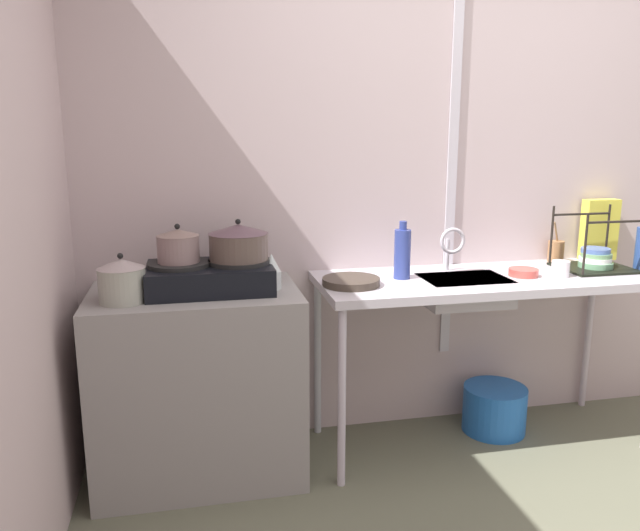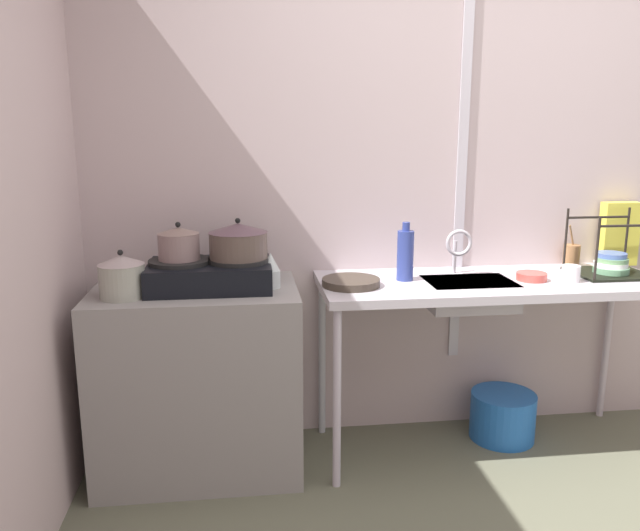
{
  "view_description": "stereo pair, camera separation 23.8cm",
  "coord_description": "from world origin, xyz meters",
  "px_view_note": "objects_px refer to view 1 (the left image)",
  "views": [
    {
      "loc": [
        -1.42,
        -1.5,
        1.55
      ],
      "look_at": [
        -0.84,
        1.19,
        0.95
      ],
      "focal_mm": 34.92,
      "sensor_mm": 36.0,
      "label": 1
    },
    {
      "loc": [
        -1.18,
        -1.54,
        1.55
      ],
      "look_at": [
        -0.84,
        1.19,
        0.95
      ],
      "focal_mm": 34.92,
      "sensor_mm": 36.0,
      "label": 2
    }
  ],
  "objects_px": {
    "small_bowl_on_drainboard": "(523,272)",
    "cereal_box": "(599,230)",
    "stove": "(210,276)",
    "faucet": "(452,243)",
    "frying_pan": "(351,282)",
    "bottle_by_sink": "(402,253)",
    "sink_basin": "(464,291)",
    "bucket_on_floor": "(494,409)",
    "pot_on_right_burner": "(239,242)",
    "pot_on_left_burner": "(178,246)",
    "utensil_jar": "(556,251)",
    "dish_rack": "(595,259)",
    "cup_by_rack": "(560,269)",
    "percolator": "(272,272)",
    "pot_beside_stove": "(122,280)"
  },
  "relations": [
    {
      "from": "small_bowl_on_drainboard",
      "to": "cereal_box",
      "type": "distance_m",
      "value": 0.67
    },
    {
      "from": "stove",
      "to": "faucet",
      "type": "height_order",
      "value": "faucet"
    },
    {
      "from": "stove",
      "to": "cereal_box",
      "type": "height_order",
      "value": "cereal_box"
    },
    {
      "from": "frying_pan",
      "to": "bottle_by_sink",
      "type": "xyz_separation_m",
      "value": [
        0.27,
        0.08,
        0.1
      ]
    },
    {
      "from": "sink_basin",
      "to": "bucket_on_floor",
      "type": "relative_size",
      "value": 1.25
    },
    {
      "from": "pot_on_right_burner",
      "to": "cereal_box",
      "type": "height_order",
      "value": "cereal_box"
    },
    {
      "from": "pot_on_left_burner",
      "to": "bucket_on_floor",
      "type": "bearing_deg",
      "value": 2.86
    },
    {
      "from": "utensil_jar",
      "to": "frying_pan",
      "type": "bearing_deg",
      "value": -167.34
    },
    {
      "from": "dish_rack",
      "to": "stove",
      "type": "bearing_deg",
      "value": -179.29
    },
    {
      "from": "pot_on_right_burner",
      "to": "sink_basin",
      "type": "bearing_deg",
      "value": -0.85
    },
    {
      "from": "cup_by_rack",
      "to": "utensil_jar",
      "type": "relative_size",
      "value": 0.38
    },
    {
      "from": "sink_basin",
      "to": "cup_by_rack",
      "type": "xyz_separation_m",
      "value": [
        0.46,
        -0.07,
        0.1
      ]
    },
    {
      "from": "small_bowl_on_drainboard",
      "to": "utensil_jar",
      "type": "height_order",
      "value": "utensil_jar"
    },
    {
      "from": "cup_by_rack",
      "to": "small_bowl_on_drainboard",
      "type": "distance_m",
      "value": 0.18
    },
    {
      "from": "stove",
      "to": "cup_by_rack",
      "type": "height_order",
      "value": "stove"
    },
    {
      "from": "small_bowl_on_drainboard",
      "to": "bottle_by_sink",
      "type": "distance_m",
      "value": 0.6
    },
    {
      "from": "dish_rack",
      "to": "bucket_on_floor",
      "type": "distance_m",
      "value": 0.92
    },
    {
      "from": "faucet",
      "to": "pot_on_right_burner",
      "type": "bearing_deg",
      "value": -173.83
    },
    {
      "from": "percolator",
      "to": "utensil_jar",
      "type": "height_order",
      "value": "utensil_jar"
    },
    {
      "from": "percolator",
      "to": "cereal_box",
      "type": "xyz_separation_m",
      "value": [
        1.82,
        0.26,
        0.09
      ]
    },
    {
      "from": "pot_on_left_burner",
      "to": "dish_rack",
      "type": "distance_m",
      "value": 2.06
    },
    {
      "from": "stove",
      "to": "faucet",
      "type": "relative_size",
      "value": 2.39
    },
    {
      "from": "small_bowl_on_drainboard",
      "to": "dish_rack",
      "type": "bearing_deg",
      "value": 7.98
    },
    {
      "from": "faucet",
      "to": "cup_by_rack",
      "type": "distance_m",
      "value": 0.53
    },
    {
      "from": "stove",
      "to": "pot_on_right_burner",
      "type": "relative_size",
      "value": 2.06
    },
    {
      "from": "pot_on_left_burner",
      "to": "cup_by_rack",
      "type": "relative_size",
      "value": 2.17
    },
    {
      "from": "pot_beside_stove",
      "to": "percolator",
      "type": "distance_m",
      "value": 0.63
    },
    {
      "from": "percolator",
      "to": "utensil_jar",
      "type": "bearing_deg",
      "value": 9.39
    },
    {
      "from": "stove",
      "to": "sink_basin",
      "type": "height_order",
      "value": "stove"
    },
    {
      "from": "pot_beside_stove",
      "to": "frying_pan",
      "type": "bearing_deg",
      "value": 4.54
    },
    {
      "from": "cup_by_rack",
      "to": "cereal_box",
      "type": "relative_size",
      "value": 0.26
    },
    {
      "from": "stove",
      "to": "cereal_box",
      "type": "bearing_deg",
      "value": 6.54
    },
    {
      "from": "cereal_box",
      "to": "sink_basin",
      "type": "bearing_deg",
      "value": -163.47
    },
    {
      "from": "pot_beside_stove",
      "to": "dish_rack",
      "type": "xyz_separation_m",
      "value": [
        2.28,
        0.14,
        -0.04
      ]
    },
    {
      "from": "utensil_jar",
      "to": "pot_on_right_burner",
      "type": "bearing_deg",
      "value": -172.21
    },
    {
      "from": "cereal_box",
      "to": "frying_pan",
      "type": "bearing_deg",
      "value": -168.72
    },
    {
      "from": "small_bowl_on_drainboard",
      "to": "pot_on_right_burner",
      "type": "bearing_deg",
      "value": 178.46
    },
    {
      "from": "cup_by_rack",
      "to": "bucket_on_floor",
      "type": "distance_m",
      "value": 0.82
    },
    {
      "from": "stove",
      "to": "bottle_by_sink",
      "type": "relative_size",
      "value": 1.96
    },
    {
      "from": "percolator",
      "to": "sink_basin",
      "type": "height_order",
      "value": "percolator"
    },
    {
      "from": "small_bowl_on_drainboard",
      "to": "bucket_on_floor",
      "type": "bearing_deg",
      "value": 110.49
    },
    {
      "from": "pot_on_right_burner",
      "to": "faucet",
      "type": "height_order",
      "value": "pot_on_right_burner"
    },
    {
      "from": "cereal_box",
      "to": "utensil_jar",
      "type": "distance_m",
      "value": 0.28
    },
    {
      "from": "percolator",
      "to": "bottle_by_sink",
      "type": "distance_m",
      "value": 0.64
    },
    {
      "from": "pot_beside_stove",
      "to": "utensil_jar",
      "type": "height_order",
      "value": "utensil_jar"
    },
    {
      "from": "frying_pan",
      "to": "bucket_on_floor",
      "type": "distance_m",
      "value": 1.12
    },
    {
      "from": "sink_basin",
      "to": "faucet",
      "type": "xyz_separation_m",
      "value": [
        -0.02,
        0.13,
        0.21
      ]
    },
    {
      "from": "small_bowl_on_drainboard",
      "to": "faucet",
      "type": "bearing_deg",
      "value": 154.2
    },
    {
      "from": "pot_on_right_burner",
      "to": "faucet",
      "type": "xyz_separation_m",
      "value": [
        1.05,
        0.11,
        -0.07
      ]
    },
    {
      "from": "frying_pan",
      "to": "percolator",
      "type": "bearing_deg",
      "value": 178.21
    }
  ]
}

